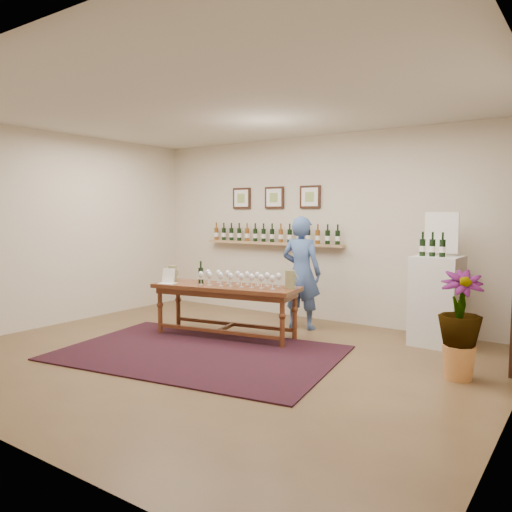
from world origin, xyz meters
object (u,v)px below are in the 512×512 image
Objects in this scene: display_pedestal at (437,301)px; potted_plant at (460,325)px; tasting_table at (226,293)px; person at (301,273)px.

potted_plant is at bearing -65.88° from display_pedestal.
tasting_table is 2.93m from potted_plant.
potted_plant is at bearing 152.55° from person.
person is (-2.36, 1.02, 0.25)m from potted_plant.
potted_plant is 0.58× the size of person.
tasting_table is 1.27× the size of person.
potted_plant is (0.54, -1.21, -0.01)m from display_pedestal.
display_pedestal is at bearing 114.12° from potted_plant.
display_pedestal is (2.39, 1.19, -0.03)m from tasting_table.
display_pedestal is 1.19× the size of potted_plant.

